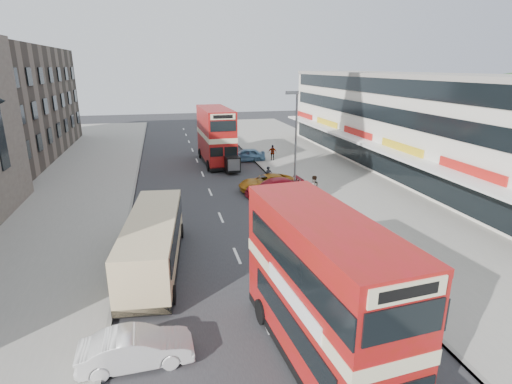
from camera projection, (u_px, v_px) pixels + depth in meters
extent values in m
plane|color=#28282B|center=(278.00, 352.00, 14.63)|extent=(160.00, 160.00, 0.00)
cube|color=#28282B|center=(210.00, 192.00, 33.22)|extent=(12.00, 90.00, 0.01)
cube|color=gray|center=(345.00, 182.00, 35.81)|extent=(12.00, 90.00, 0.15)
cube|color=gray|center=(52.00, 202.00, 30.59)|extent=(12.00, 90.00, 0.15)
cube|color=gray|center=(133.00, 196.00, 31.88)|extent=(0.20, 90.00, 0.16)
cube|color=gray|center=(281.00, 187.00, 34.53)|extent=(0.20, 90.00, 0.16)
cube|color=beige|center=(418.00, 126.00, 38.10)|extent=(8.00, 46.00, 9.00)
cube|color=black|center=(376.00, 158.00, 38.08)|extent=(0.10, 44.00, 2.40)
cube|color=gray|center=(424.00, 75.00, 36.73)|extent=(8.20, 46.20, 0.40)
cube|color=white|center=(369.00, 144.00, 37.48)|extent=(1.80, 44.00, 0.20)
cylinder|color=slate|center=(296.00, 145.00, 31.61)|extent=(0.16, 0.16, 8.00)
cube|color=slate|center=(292.00, 93.00, 30.34)|extent=(1.00, 0.20, 0.25)
cube|color=black|center=(318.00, 348.00, 14.28)|extent=(3.27, 8.30, 0.35)
cube|color=maroon|center=(320.00, 319.00, 13.92)|extent=(3.25, 8.30, 2.23)
cube|color=beige|center=(321.00, 286.00, 13.54)|extent=(3.29, 8.34, 0.46)
cube|color=maroon|center=(323.00, 253.00, 13.18)|extent=(3.25, 8.30, 2.13)
cube|color=maroon|center=(325.00, 221.00, 12.84)|extent=(3.27, 8.32, 0.25)
cube|color=black|center=(216.00, 159.00, 43.21)|extent=(3.08, 8.91, 0.39)
cube|color=maroon|center=(216.00, 147.00, 42.82)|extent=(3.06, 8.91, 2.43)
cube|color=beige|center=(216.00, 134.00, 42.41)|extent=(3.10, 8.95, 0.50)
cube|color=maroon|center=(215.00, 121.00, 42.02)|extent=(3.06, 8.91, 2.32)
cube|color=maroon|center=(215.00, 109.00, 41.65)|extent=(3.08, 8.93, 0.28)
cube|color=black|center=(232.00, 164.00, 38.53)|extent=(1.37, 1.37, 1.43)
cube|color=black|center=(155.00, 260.00, 20.77)|extent=(3.35, 9.64, 0.38)
cube|color=tan|center=(153.00, 240.00, 20.44)|extent=(3.33, 9.64, 2.46)
imported|color=silver|center=(136.00, 348.00, 13.87)|extent=(3.90, 1.49, 1.27)
imported|color=#A2101F|center=(273.00, 187.00, 32.21)|extent=(4.79, 2.25, 1.35)
imported|color=#BD7512|center=(267.00, 183.00, 33.47)|extent=(5.01, 2.69, 1.34)
imported|color=teal|center=(246.00, 155.00, 43.80)|extent=(4.37, 2.22, 1.42)
imported|color=gray|center=(313.00, 188.00, 30.33)|extent=(0.77, 0.55, 2.00)
imported|color=gray|center=(272.00, 153.00, 43.80)|extent=(1.02, 0.61, 1.63)
imported|color=gray|center=(268.00, 183.00, 34.24)|extent=(0.64, 1.56, 0.80)
imported|color=black|center=(269.00, 175.00, 34.03)|extent=(0.58, 0.40, 1.52)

